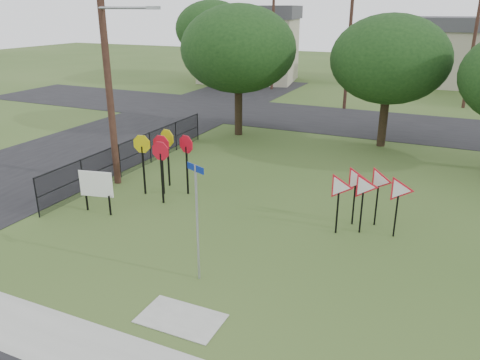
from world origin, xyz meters
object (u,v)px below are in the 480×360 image
yield_sign_cluster (367,187)px  stop_sign_cluster (164,150)px  info_board (96,186)px  street_name_sign (197,216)px

yield_sign_cluster → stop_sign_cluster: bearing=179.8°
stop_sign_cluster → info_board: size_ratio=1.54×
stop_sign_cluster → info_board: stop_sign_cluster is taller
yield_sign_cluster → street_name_sign: bearing=-125.9°
stop_sign_cluster → info_board: bearing=-115.5°
yield_sign_cluster → info_board: yield_sign_cluster is taller
stop_sign_cluster → street_name_sign: bearing=-49.2°
yield_sign_cluster → info_board: 9.38m
stop_sign_cluster → info_board: 2.94m
street_name_sign → stop_sign_cluster: bearing=130.8°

